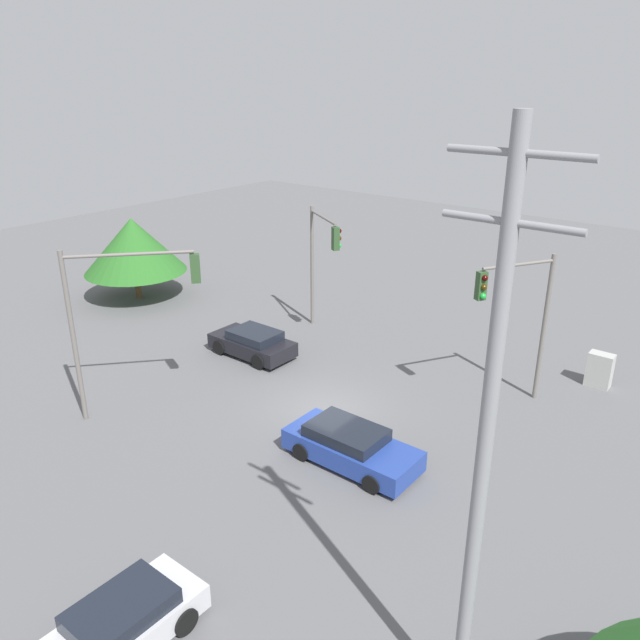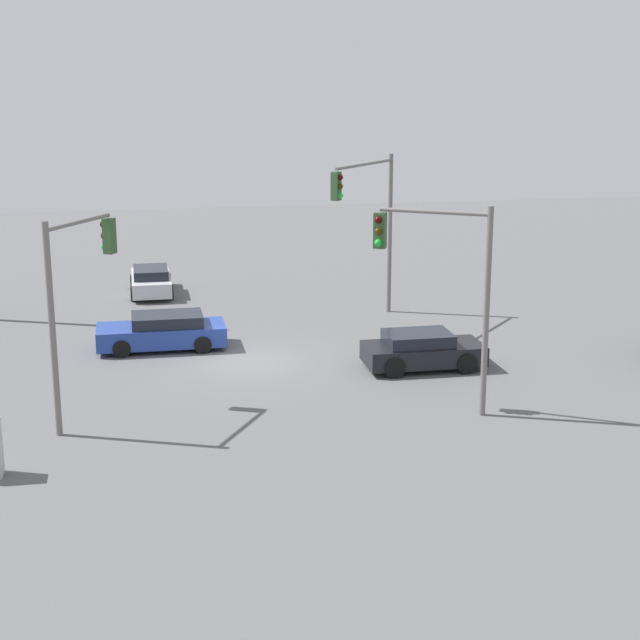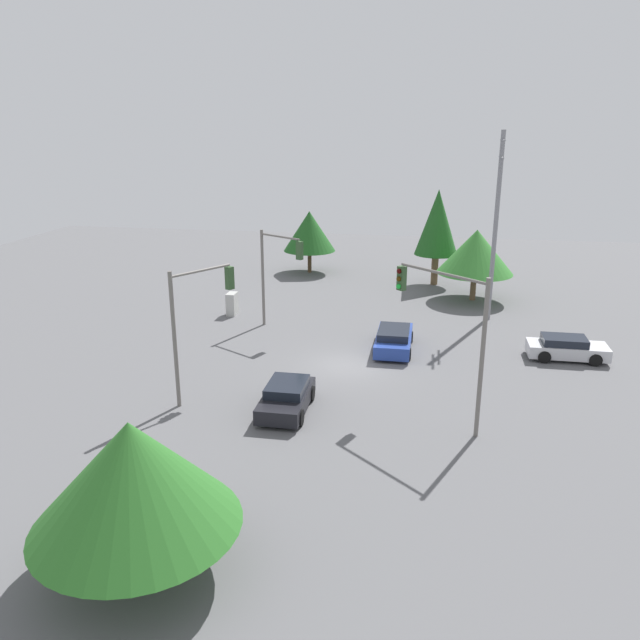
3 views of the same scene
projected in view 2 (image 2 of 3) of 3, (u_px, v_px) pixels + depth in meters
The scene contains 7 objects.
ground_plane at pixel (247, 362), 34.11m from camera, with size 80.00×80.00×0.00m, color #5B5B5E.
sedan_silver at pixel (151, 281), 44.27m from camera, with size 1.85×4.11×1.24m.
sedan_dark at pixel (422, 350), 33.19m from camera, with size 4.02×1.99×1.27m.
sedan_blue at pixel (163, 332), 35.56m from camera, with size 4.61×2.03×1.29m.
traffic_signal_main at pixel (442, 272), 28.22m from camera, with size 3.05×1.99×6.17m.
traffic_signal_cross at pixel (370, 209), 38.58m from camera, with size 3.28×3.67×6.58m.
traffic_signal_aux at pixel (76, 282), 27.41m from camera, with size 1.88×2.97×5.99m.
Camera 2 is at (-3.66, -32.59, 9.82)m, focal length 55.00 mm.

